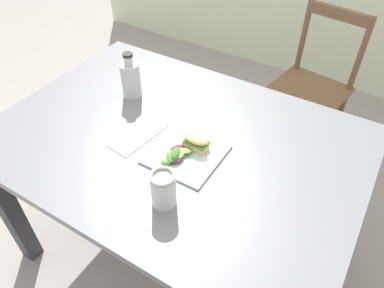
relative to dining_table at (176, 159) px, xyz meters
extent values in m
plane|color=gray|center=(-0.14, 0.04, -0.63)|extent=(7.65, 7.65, 0.00)
cube|color=slate|center=(0.00, 0.00, 0.10)|extent=(1.35, 0.96, 0.03)
cube|color=#2D2D33|center=(-0.61, -0.41, -0.27)|extent=(0.07, 0.07, 0.71)
cube|color=#2D2D33|center=(-0.61, 0.41, -0.27)|extent=(0.07, 0.07, 0.71)
cube|color=#2D2D33|center=(0.61, 0.41, -0.27)|extent=(0.07, 0.07, 0.71)
cylinder|color=brown|center=(0.04, 0.87, -0.41)|extent=(0.03, 0.03, 0.43)
cylinder|color=brown|center=(0.38, 0.81, -0.41)|extent=(0.03, 0.03, 0.43)
cylinder|color=brown|center=(0.10, 1.20, -0.41)|extent=(0.03, 0.03, 0.43)
cylinder|color=brown|center=(0.43, 1.15, -0.41)|extent=(0.03, 0.03, 0.43)
cube|color=brown|center=(0.24, 1.01, -0.19)|extent=(0.46, 0.46, 0.02)
cylinder|color=brown|center=(0.10, 1.21, 0.03)|extent=(0.03, 0.03, 0.42)
cylinder|color=brown|center=(0.43, 1.16, 0.03)|extent=(0.03, 0.03, 0.42)
cube|color=brown|center=(0.27, 1.18, 0.21)|extent=(0.36, 0.09, 0.06)
cube|color=silver|center=(0.08, -0.06, 0.12)|extent=(0.24, 0.24, 0.01)
cube|color=#DBB270|center=(0.10, -0.02, 0.13)|extent=(0.09, 0.05, 0.02)
cube|color=#518438|center=(0.10, -0.01, 0.15)|extent=(0.09, 0.05, 0.01)
ellipsoid|color=#DBB270|center=(0.10, -0.02, 0.17)|extent=(0.09, 0.05, 0.02)
ellipsoid|color=#4C2338|center=(0.07, -0.11, 0.13)|extent=(0.05, 0.06, 0.01)
ellipsoid|color=#3D7033|center=(0.07, -0.10, 0.15)|extent=(0.05, 0.06, 0.02)
ellipsoid|color=#84A84C|center=(0.08, -0.07, 0.14)|extent=(0.07, 0.06, 0.01)
ellipsoid|color=#3D7033|center=(0.06, -0.12, 0.14)|extent=(0.05, 0.05, 0.01)
ellipsoid|color=#602D47|center=(0.08, -0.10, 0.14)|extent=(0.05, 0.07, 0.01)
ellipsoid|color=#6B9E47|center=(0.05, -0.13, 0.13)|extent=(0.05, 0.05, 0.02)
ellipsoid|color=#3D7033|center=(0.08, -0.05, 0.13)|extent=(0.05, 0.06, 0.01)
ellipsoid|color=#84A84C|center=(0.08, -0.09, 0.14)|extent=(0.04, 0.04, 0.01)
ellipsoid|color=#518438|center=(0.06, -0.11, 0.14)|extent=(0.06, 0.06, 0.02)
ellipsoid|color=#602D47|center=(0.05, -0.06, 0.13)|extent=(0.06, 0.07, 0.01)
cube|color=white|center=(-0.12, -0.06, 0.11)|extent=(0.13, 0.24, 0.00)
cube|color=silver|center=(-0.12, -0.08, 0.12)|extent=(0.02, 0.14, 0.00)
cube|color=silver|center=(-0.12, 0.01, 0.12)|extent=(0.03, 0.05, 0.00)
cube|color=#38383D|center=(-0.11, 0.02, 0.12)|extent=(0.00, 0.03, 0.00)
cube|color=#38383D|center=(-0.12, 0.02, 0.12)|extent=(0.00, 0.03, 0.00)
cube|color=#38383D|center=(-0.13, 0.02, 0.12)|extent=(0.00, 0.03, 0.00)
cylinder|color=black|center=(-0.30, 0.13, 0.16)|extent=(0.07, 0.07, 0.10)
cylinder|color=#B2BCB7|center=(-0.30, 0.13, 0.19)|extent=(0.08, 0.08, 0.15)
cylinder|color=#B2BCB7|center=(-0.30, 0.13, 0.28)|extent=(0.04, 0.04, 0.04)
cylinder|color=black|center=(-0.30, 0.13, 0.30)|extent=(0.04, 0.04, 0.01)
cylinder|color=#995623|center=(0.14, -0.27, 0.16)|extent=(0.07, 0.07, 0.09)
cylinder|color=silver|center=(0.14, -0.27, 0.17)|extent=(0.08, 0.08, 0.11)
torus|color=#B7B29E|center=(0.14, -0.27, 0.23)|extent=(0.08, 0.08, 0.01)
camera|label=1|loc=(0.57, -0.82, 1.00)|focal=33.86mm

